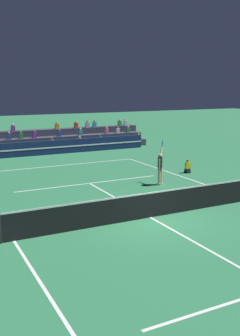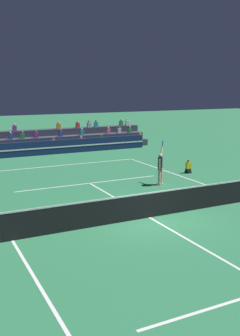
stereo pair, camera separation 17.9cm
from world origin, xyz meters
name	(u,v)px [view 2 (the right image)]	position (x,y,z in m)	size (l,w,h in m)	color
ground_plane	(149,217)	(0.00, 0.00, 0.00)	(120.00, 120.00, 0.00)	#2D7A4C
court_lines	(149,217)	(0.00, 0.00, 0.00)	(11.10, 23.90, 0.01)	white
tennis_net	(149,205)	(0.00, 0.00, 0.54)	(12.00, 0.10, 1.10)	black
sponsor_banner_wall	(40,148)	(0.00, 16.49, 0.55)	(18.00, 0.26, 1.10)	navy
bleacher_stand	(32,143)	(0.01, 19.02, 0.65)	(20.15, 2.85, 2.28)	#383D4C
ball_kid_courtside	(188,168)	(6.43, 6.18, 0.33)	(0.30, 0.36, 0.84)	black
tennis_player	(160,167)	(3.31, 4.45, 0.98)	(0.87, 0.93, 2.41)	beige
tennis_ball	(114,169)	(2.75, 9.06, 0.03)	(0.07, 0.07, 0.07)	#C6DB33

